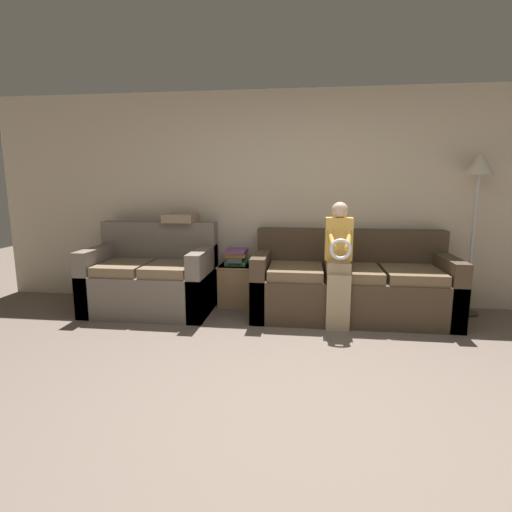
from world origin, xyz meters
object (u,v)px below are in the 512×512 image
couch_main (351,286)px  floor_lamp (478,180)px  side_shelf (237,284)px  couch_side (152,280)px  child_left_seated (339,259)px  book_stack (236,257)px  throw_pillow (181,218)px

couch_main → floor_lamp: size_ratio=1.20×
side_shelf → couch_main: bearing=-9.6°
couch_side → couch_main: bearing=1.9°
child_left_seated → floor_lamp: size_ratio=0.72×
book_stack → floor_lamp: size_ratio=0.17×
child_left_seated → floor_lamp: bearing=21.3°
throw_pillow → child_left_seated: bearing=-17.7°
side_shelf → book_stack: book_stack is taller
book_stack → floor_lamp: (2.66, -0.01, 0.91)m
floor_lamp → child_left_seated: bearing=-158.7°
side_shelf → floor_lamp: 2.93m
couch_side → throw_pillow: (0.27, 0.29, 0.70)m
floor_lamp → throw_pillow: bearing=180.0°
couch_main → side_shelf: couch_main is taller
book_stack → throw_pillow: throw_pillow is taller
side_shelf → throw_pillow: (-0.68, -0.01, 0.80)m
side_shelf → couch_side: bearing=-162.4°
couch_side → throw_pillow: 0.81m
couch_main → floor_lamp: floor_lamp is taller
couch_main → throw_pillow: throw_pillow is taller
floor_lamp → throw_pillow: floor_lamp is taller
child_left_seated → side_shelf: size_ratio=2.57×
couch_side → child_left_seated: (2.11, -0.29, 0.35)m
throw_pillow → couch_main: bearing=-6.1°
book_stack → floor_lamp: floor_lamp is taller
floor_lamp → throw_pillow: 3.36m
couch_main → couch_side: bearing=-178.1°
throw_pillow → book_stack: bearing=1.0°
couch_main → child_left_seated: child_left_seated is taller
couch_side → side_shelf: 1.00m
couch_side → throw_pillow: bearing=46.7°
couch_side → book_stack: couch_side is taller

